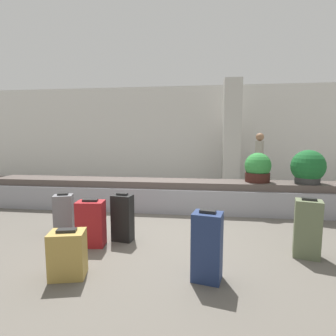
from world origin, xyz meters
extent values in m
plane|color=#59544C|center=(0.00, 0.00, 0.00)|extent=(18.00, 18.00, 0.00)
cube|color=silver|center=(0.00, 5.41, 1.60)|extent=(18.00, 0.06, 3.20)
cube|color=gray|center=(0.00, 1.53, 0.24)|extent=(7.71, 0.75, 0.47)
cube|color=#4C423D|center=(0.00, 1.53, 0.54)|extent=(7.40, 0.59, 0.13)
cube|color=beige|center=(1.57, 4.49, 1.60)|extent=(0.52, 0.52, 3.20)
cube|color=#5B6647|center=(1.98, -0.40, 0.36)|extent=(0.35, 0.30, 0.72)
cube|color=black|center=(1.98, -0.40, 0.73)|extent=(0.18, 0.12, 0.03)
cube|color=maroon|center=(-0.81, -0.41, 0.31)|extent=(0.38, 0.27, 0.62)
cube|color=black|center=(-0.81, -0.41, 0.64)|extent=(0.21, 0.10, 0.03)
cube|color=black|center=(-0.44, -0.18, 0.33)|extent=(0.31, 0.23, 0.67)
cube|color=black|center=(-0.44, -0.18, 0.68)|extent=(0.17, 0.09, 0.03)
cube|color=slate|center=(-1.44, 0.00, 0.30)|extent=(0.33, 0.28, 0.60)
cube|color=black|center=(-1.44, 0.00, 0.61)|extent=(0.17, 0.12, 0.03)
cube|color=navy|center=(0.74, -1.09, 0.36)|extent=(0.34, 0.29, 0.72)
cube|color=black|center=(0.74, -1.09, 0.73)|extent=(0.18, 0.12, 0.03)
cube|color=#A3843D|center=(-0.72, -1.22, 0.25)|extent=(0.41, 0.34, 0.50)
cube|color=black|center=(-0.72, -1.22, 0.51)|extent=(0.21, 0.14, 0.03)
cylinder|color=#381914|center=(1.77, 1.57, 0.70)|extent=(0.47, 0.47, 0.18)
sphere|color=#2D7F38|center=(1.77, 1.57, 0.93)|extent=(0.50, 0.50, 0.50)
cylinder|color=#2D2D2D|center=(2.68, 1.50, 0.69)|extent=(0.44, 0.44, 0.16)
sphere|color=#195B28|center=(2.68, 1.50, 0.94)|extent=(0.62, 0.62, 0.62)
cylinder|color=#282833|center=(2.20, 3.99, 0.38)|extent=(0.11, 0.11, 0.77)
cylinder|color=#282833|center=(2.40, 3.99, 0.38)|extent=(0.11, 0.11, 0.77)
cube|color=gray|center=(2.30, 3.99, 1.07)|extent=(0.29, 0.36, 0.61)
sphere|color=#936B4C|center=(2.30, 3.99, 1.49)|extent=(0.22, 0.22, 0.22)
camera|label=1|loc=(0.67, -3.71, 1.49)|focal=28.00mm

